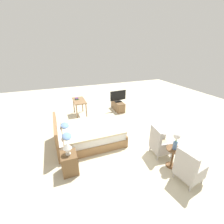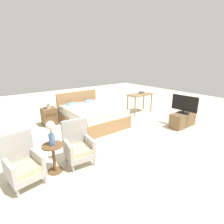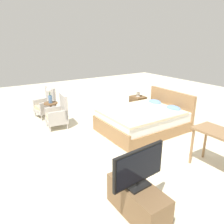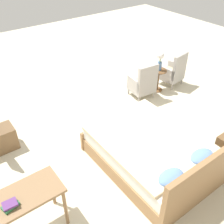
{
  "view_description": "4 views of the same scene",
  "coord_description": "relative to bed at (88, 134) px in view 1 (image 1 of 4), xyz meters",
  "views": [
    {
      "loc": [
        -4.34,
        1.74,
        3.06
      ],
      "look_at": [
        0.39,
        -0.08,
        0.81
      ],
      "focal_mm": 24.0,
      "sensor_mm": 36.0,
      "label": 1
    },
    {
      "loc": [
        -2.86,
        -3.97,
        2.14
      ],
      "look_at": [
        0.2,
        -0.01,
        0.6
      ],
      "focal_mm": 28.0,
      "sensor_mm": 36.0,
      "label": 2
    },
    {
      "loc": [
        4.14,
        -2.78,
        2.36
      ],
      "look_at": [
        -0.08,
        -0.02,
        0.66
      ],
      "focal_mm": 35.0,
      "sensor_mm": 36.0,
      "label": 3
    },
    {
      "loc": [
        2.58,
        3.17,
        3.56
      ],
      "look_at": [
        0.12,
        -0.15,
        0.61
      ],
      "focal_mm": 42.0,
      "sensor_mm": 36.0,
      "label": 4
    }
  ],
  "objects": [
    {
      "name": "armchair_by_window_right",
      "position": [
        -1.44,
        -1.85,
        0.08
      ],
      "size": [
        0.6,
        0.6,
        0.92
      ],
      "color": "#ADA8A3",
      "rests_on": "ground_plane"
    },
    {
      "name": "tv_stand",
      "position": [
        2.22,
        -2.06,
        -0.07
      ],
      "size": [
        0.96,
        0.4,
        0.46
      ],
      "color": "brown",
      "rests_on": "ground_plane"
    },
    {
      "name": "armchair_by_window_left",
      "position": [
        -2.51,
        -1.85,
        0.08
      ],
      "size": [
        0.62,
        0.62,
        0.92
      ],
      "color": "#ADA8A3",
      "rests_on": "ground_plane"
    },
    {
      "name": "ground_plane",
      "position": [
        -0.03,
        -0.93,
        -0.3
      ],
      "size": [
        16.0,
        16.0,
        0.0
      ],
      "primitive_type": "plane",
      "color": "beige"
    },
    {
      "name": "bed",
      "position": [
        0.0,
        0.0,
        0.0
      ],
      "size": [
        1.6,
        2.17,
        0.96
      ],
      "color": "#997047",
      "rests_on": "ground_plane"
    },
    {
      "name": "tv_flatscreen",
      "position": [
        2.22,
        -2.06,
        0.46
      ],
      "size": [
        0.22,
        0.84,
        0.57
      ],
      "color": "black",
      "rests_on": "tv_stand"
    },
    {
      "name": "flower_vase",
      "position": [
        -1.97,
        -1.87,
        0.58
      ],
      "size": [
        0.17,
        0.17,
        0.48
      ],
      "color": "#4C709E",
      "rests_on": "side_table"
    },
    {
      "name": "vanity_desk",
      "position": [
        2.24,
        -0.11,
        0.36
      ],
      "size": [
        1.04,
        0.52,
        0.77
      ],
      "color": "#8E6B47",
      "rests_on": "ground_plane"
    },
    {
      "name": "nightstand",
      "position": [
        -1.18,
        0.75,
        -0.01
      ],
      "size": [
        0.44,
        0.41,
        0.58
      ],
      "color": "brown",
      "rests_on": "ground_plane"
    },
    {
      "name": "book_stack",
      "position": [
        2.39,
        -0.03,
        0.51
      ],
      "size": [
        0.22,
        0.17,
        0.07
      ],
      "color": "#337A47",
      "rests_on": "vanity_desk"
    },
    {
      "name": "side_table",
      "position": [
        -1.97,
        -1.87,
        0.07
      ],
      "size": [
        0.4,
        0.4,
        0.58
      ],
      "color": "brown",
      "rests_on": "ground_plane"
    },
    {
      "name": "table_lamp",
      "position": [
        -1.18,
        0.75,
        0.49
      ],
      "size": [
        0.22,
        0.22,
        0.33
      ],
      "color": "silver",
      "rests_on": "nightstand"
    }
  ]
}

